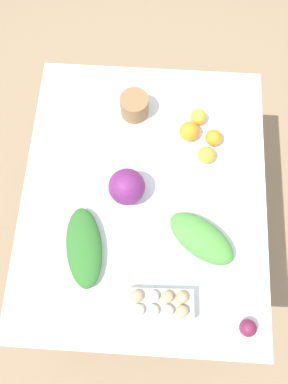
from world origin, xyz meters
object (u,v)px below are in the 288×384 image
object	(u,v)px
paper_bag	(134,106)
orange_1	(189,131)
beet_root	(248,328)
orange_2	(198,117)
egg_carton	(160,304)
greens_bunch_scallion	(84,247)
greens_bunch_dandelion	(201,238)
cabbage_purple	(127,187)
orange_0	(214,138)
orange_3	(206,155)

from	to	relation	value
paper_bag	orange_1	world-z (taller)	paper_bag
beet_root	orange_2	world-z (taller)	orange_2
egg_carton	orange_1	world-z (taller)	egg_carton
paper_bag	greens_bunch_scallion	distance (m)	0.62
greens_bunch_dandelion	orange_1	size ratio (longest dim) A/B	3.38
orange_2	greens_bunch_scallion	bearing A→B (deg)	-35.82
paper_bag	beet_root	size ratio (longest dim) A/B	1.94
cabbage_purple	orange_1	size ratio (longest dim) A/B	1.76
greens_bunch_scallion	orange_2	bearing A→B (deg)	144.18
cabbage_purple	paper_bag	size ratio (longest dim) A/B	1.20
egg_carton	orange_0	bearing A→B (deg)	71.97
beet_root	egg_carton	bearing A→B (deg)	-101.08
orange_1	orange_3	distance (m)	0.12
cabbage_purple	beet_root	bearing A→B (deg)	43.69
cabbage_purple	egg_carton	world-z (taller)	cabbage_purple
paper_bag	greens_bunch_scallion	bearing A→B (deg)	-13.66
orange_3	orange_1	bearing A→B (deg)	-144.68
paper_bag	beet_root	bearing A→B (deg)	28.27
egg_carton	orange_3	xyz separation A→B (m)	(-0.59, 0.16, -0.01)
orange_0	orange_3	xyz separation A→B (m)	(0.08, -0.03, 0.00)
egg_carton	orange_2	xyz separation A→B (m)	(-0.76, 0.13, -0.01)
egg_carton	paper_bag	world-z (taller)	paper_bag
greens_bunch_scallion	greens_bunch_dandelion	distance (m)	0.44
greens_bunch_dandelion	orange_3	xyz separation A→B (m)	(-0.34, 0.02, -0.01)
paper_bag	orange_0	world-z (taller)	paper_bag
paper_bag	orange_1	xyz separation A→B (m)	(0.10, 0.23, -0.01)
greens_bunch_dandelion	orange_3	size ratio (longest dim) A/B	3.89
cabbage_purple	orange_3	bearing A→B (deg)	118.66
greens_bunch_scallion	orange_3	distance (m)	0.60
greens_bunch_dandelion	beet_root	bearing A→B (deg)	28.91
greens_bunch_scallion	beet_root	distance (m)	0.65
paper_bag	greens_bunch_dandelion	size ratio (longest dim) A/B	0.43
greens_bunch_scallion	orange_3	world-z (taller)	orange_3
cabbage_purple	orange_3	distance (m)	0.35
beet_root	orange_0	world-z (taller)	orange_0
orange_0	cabbage_purple	bearing A→B (deg)	-53.71
paper_bag	greens_bunch_dandelion	distance (m)	0.61
beet_root	orange_3	bearing A→B (deg)	-166.80
cabbage_purple	orange_2	world-z (taller)	cabbage_purple
orange_1	orange_2	bearing A→B (deg)	153.31
egg_carton	orange_0	world-z (taller)	egg_carton
cabbage_purple	orange_0	size ratio (longest dim) A/B	2.07
cabbage_purple	greens_bunch_scallion	size ratio (longest dim) A/B	0.47
paper_bag	greens_bunch_dandelion	bearing A→B (deg)	27.91
greens_bunch_scallion	orange_3	bearing A→B (deg)	131.76
orange_0	orange_2	world-z (taller)	orange_0
orange_0	orange_2	size ratio (longest dim) A/B	1.03
paper_bag	orange_3	bearing A→B (deg)	56.71
paper_bag	orange_2	bearing A→B (deg)	84.63
beet_root	orange_0	distance (m)	0.74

